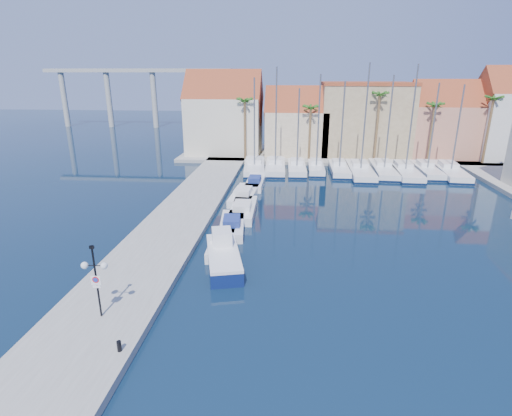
{
  "coord_description": "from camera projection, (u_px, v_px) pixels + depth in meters",
  "views": [
    {
      "loc": [
        1.48,
        -20.04,
        13.28
      ],
      "look_at": [
        -1.33,
        10.25,
        3.0
      ],
      "focal_mm": 28.0,
      "sensor_mm": 36.0,
      "label": 1
    }
  ],
  "objects": [
    {
      "name": "viaduct",
      "position": [
        134.0,
        86.0,
        100.78
      ],
      "size": [
        48.0,
        2.2,
        14.45
      ],
      "color": "#9E9E99",
      "rests_on": "ground"
    },
    {
      "name": "motorboat_west_2",
      "position": [
        243.0,
        209.0,
        39.51
      ],
      "size": [
        2.46,
        7.28,
        1.4
      ],
      "rotation": [
        0.0,
        0.0,
        0.02
      ],
      "color": "white",
      "rests_on": "ground"
    },
    {
      "name": "sailboat_6",
      "position": [
        383.0,
        169.0,
        55.87
      ],
      "size": [
        3.44,
        11.14,
        13.12
      ],
      "rotation": [
        0.0,
        0.0,
        -0.05
      ],
      "color": "white",
      "rests_on": "ground"
    },
    {
      "name": "sailboat_8",
      "position": [
        426.0,
        169.0,
        55.57
      ],
      "size": [
        2.77,
        9.75,
        12.16
      ],
      "rotation": [
        0.0,
        0.0,
        -0.02
      ],
      "color": "white",
      "rests_on": "ground"
    },
    {
      "name": "building_3",
      "position": [
        442.0,
        123.0,
        63.56
      ],
      "size": [
        10.3,
        8.0,
        12.0
      ],
      "color": "tan",
      "rests_on": "shore_north"
    },
    {
      "name": "shore_north",
      "position": [
        343.0,
        154.0,
        67.61
      ],
      "size": [
        54.0,
        16.0,
        0.5
      ],
      "primitive_type": "cube",
      "color": "gray",
      "rests_on": "ground"
    },
    {
      "name": "building_4",
      "position": [
        505.0,
        117.0,
        61.47
      ],
      "size": [
        8.3,
        8.0,
        14.0
      ],
      "color": "silver",
      "rests_on": "shore_north"
    },
    {
      "name": "building_2",
      "position": [
        364.0,
        119.0,
        65.42
      ],
      "size": [
        14.2,
        10.2,
        11.5
      ],
      "color": "#99825E",
      "rests_on": "shore_north"
    },
    {
      "name": "lamp_post",
      "position": [
        95.0,
        271.0,
        21.26
      ],
      "size": [
        1.45,
        0.43,
        4.28
      ],
      "rotation": [
        0.0,
        0.0,
        0.04
      ],
      "color": "black",
      "rests_on": "quay_west"
    },
    {
      "name": "sailboat_5",
      "position": [
        360.0,
        170.0,
        55.31
      ],
      "size": [
        3.24,
        11.56,
        14.61
      ],
      "rotation": [
        0.0,
        0.0,
        -0.02
      ],
      "color": "white",
      "rests_on": "ground"
    },
    {
      "name": "sailboat_0",
      "position": [
        255.0,
        166.0,
        57.55
      ],
      "size": [
        3.72,
        10.97,
        12.78
      ],
      "rotation": [
        0.0,
        0.0,
        0.08
      ],
      "color": "white",
      "rests_on": "ground"
    },
    {
      "name": "palm_3",
      "position": [
        435.0,
        107.0,
        58.22
      ],
      "size": [
        2.6,
        2.6,
        9.65
      ],
      "color": "brown",
      "rests_on": "shore_north"
    },
    {
      "name": "sailboat_9",
      "position": [
        449.0,
        171.0,
        54.89
      ],
      "size": [
        3.85,
        11.44,
        11.97
      ],
      "rotation": [
        0.0,
        0.0,
        -0.08
      ],
      "color": "white",
      "rests_on": "ground"
    },
    {
      "name": "motorboat_west_1",
      "position": [
        232.0,
        225.0,
        35.48
      ],
      "size": [
        2.7,
        6.59,
        1.4
      ],
      "rotation": [
        0.0,
        0.0,
        0.1
      ],
      "color": "white",
      "rests_on": "ground"
    },
    {
      "name": "sailboat_2",
      "position": [
        297.0,
        167.0,
        56.81
      ],
      "size": [
        2.71,
        9.38,
        11.43
      ],
      "rotation": [
        0.0,
        0.0,
        0.03
      ],
      "color": "white",
      "rests_on": "ground"
    },
    {
      "name": "ground",
      "position": [
        262.0,
        313.0,
        23.28
      ],
      "size": [
        260.0,
        260.0,
        0.0
      ],
      "primitive_type": "plane",
      "color": "black",
      "rests_on": "ground"
    },
    {
      "name": "sailboat_3",
      "position": [
        316.0,
        167.0,
        56.77
      ],
      "size": [
        2.25,
        8.27,
        13.21
      ],
      "rotation": [
        0.0,
        0.0,
        -0.01
      ],
      "color": "white",
      "rests_on": "ground"
    },
    {
      "name": "palm_1",
      "position": [
        311.0,
        110.0,
        59.95
      ],
      "size": [
        2.6,
        2.6,
        9.15
      ],
      "color": "brown",
      "rests_on": "shore_north"
    },
    {
      "name": "building_0",
      "position": [
        225.0,
        116.0,
        66.41
      ],
      "size": [
        12.3,
        9.0,
        13.5
      ],
      "color": "beige",
      "rests_on": "shore_north"
    },
    {
      "name": "motorboat_west_0",
      "position": [
        221.0,
        244.0,
        31.45
      ],
      "size": [
        1.96,
        5.47,
        1.4
      ],
      "rotation": [
        0.0,
        0.0,
        0.04
      ],
      "color": "white",
      "rests_on": "ground"
    },
    {
      "name": "building_1",
      "position": [
        297.0,
        124.0,
        65.75
      ],
      "size": [
        10.3,
        8.0,
        11.0
      ],
      "color": "tan",
      "rests_on": "shore_north"
    },
    {
      "name": "palm_0",
      "position": [
        245.0,
        103.0,
        60.52
      ],
      "size": [
        2.6,
        2.6,
        10.15
      ],
      "color": "brown",
      "rests_on": "shore_north"
    },
    {
      "name": "sailboat_4",
      "position": [
        339.0,
        168.0,
        56.23
      ],
      "size": [
        2.51,
        9.33,
        12.34
      ],
      "rotation": [
        0.0,
        0.0,
        -0.01
      ],
      "color": "white",
      "rests_on": "ground"
    },
    {
      "name": "sailboat_1",
      "position": [
        275.0,
        166.0,
        57.44
      ],
      "size": [
        3.11,
        10.55,
        14.14
      ],
      "rotation": [
        0.0,
        0.0,
        0.03
      ],
      "color": "white",
      "rests_on": "ground"
    },
    {
      "name": "palm_4",
      "position": [
        494.0,
        101.0,
        57.22
      ],
      "size": [
        2.6,
        2.6,
        10.65
      ],
      "color": "brown",
      "rests_on": "shore_north"
    },
    {
      "name": "palm_2",
      "position": [
        380.0,
        97.0,
        58.47
      ],
      "size": [
        2.6,
        2.6,
        11.15
      ],
      "color": "brown",
      "rests_on": "shore_north"
    },
    {
      "name": "fishing_boat",
      "position": [
        223.0,
        255.0,
        28.96
      ],
      "size": [
        3.7,
        6.87,
        2.29
      ],
      "rotation": [
        0.0,
        0.0,
        0.24
      ],
      "color": "#0D1B4E",
      "rests_on": "ground"
    },
    {
      "name": "quay_west",
      "position": [
        176.0,
        223.0,
        36.73
      ],
      "size": [
        6.0,
        77.0,
        0.5
      ],
      "primitive_type": "cube",
      "color": "gray",
      "rests_on": "ground"
    },
    {
      "name": "sailboat_7",
      "position": [
        404.0,
        171.0,
        54.94
      ],
      "size": [
        3.31,
        11.42,
        14.44
      ],
      "rotation": [
        0.0,
        0.0,
        -0.03
      ],
      "color": "white",
      "rests_on": "ground"
    },
    {
      "name": "motorboat_west_4",
      "position": [
        255.0,
        183.0,
        49.22
      ],
      "size": [
        2.11,
        6.35,
        1.4
      ],
      "rotation": [
        0.0,
        0.0,
        -0.01
      ],
      "color": "white",
      "rests_on": "ground"
    },
    {
      "name": "motorboat_west_3",
      "position": [
        244.0,
        195.0,
        44.34
      ],
      "size": [
        2.84,
        7.61,
        1.4
      ],
      "rotation": [
        0.0,
        0.0,
        -0.06
      ],
      "color": "white",
      "rests_on": "ground"
    },
    {
      "name": "bollard",
      "position": [
        119.0,
        346.0,
        19.27
      ],
      "size": [
        0.22,
        0.22,
        0.56
      ],
      "primitive_type": "cylinder",
      "color": "black",
      "rests_on": "quay_west"
    }
  ]
}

